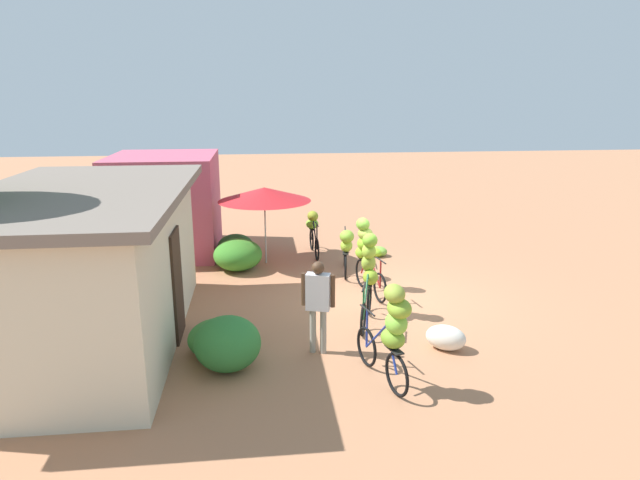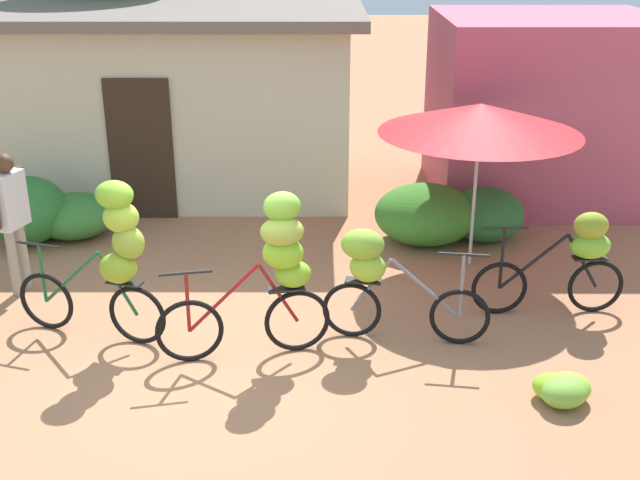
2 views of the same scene
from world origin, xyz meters
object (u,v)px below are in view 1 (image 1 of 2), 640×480
object	(u,v)px
building_low	(87,266)
person_vendor	(318,298)
produce_sack	(446,338)
bicycle_rightmost	(313,228)
market_umbrella	(264,194)
banana_pile_on_ground	(378,251)
shop_pink	(166,204)
bicycle_leftmost	(392,327)
bicycle_near_pile	(369,271)
bicycle_by_shop	(346,247)
bicycle_center_loaded	(365,249)

from	to	relation	value
building_low	person_vendor	size ratio (longest dim) A/B	3.84
produce_sack	bicycle_rightmost	bearing A→B (deg)	15.06
building_low	bicycle_rightmost	xyz separation A→B (m)	(5.21, -4.51, -0.71)
market_umbrella	bicycle_rightmost	bearing A→B (deg)	-57.71
banana_pile_on_ground	person_vendor	bearing A→B (deg)	157.84
person_vendor	shop_pink	bearing A→B (deg)	27.47
bicycle_leftmost	bicycle_near_pile	xyz separation A→B (m)	(2.72, -0.20, -0.02)
market_umbrella	shop_pink	bearing A→B (deg)	61.48
bicycle_by_shop	bicycle_rightmost	size ratio (longest dim) A/B	1.01
produce_sack	bicycle_by_shop	bearing A→B (deg)	14.78
bicycle_center_loaded	person_vendor	bearing A→B (deg)	154.96
bicycle_leftmost	person_vendor	world-z (taller)	bicycle_leftmost
banana_pile_on_ground	produce_sack	bearing A→B (deg)	179.49
shop_pink	banana_pile_on_ground	size ratio (longest dim) A/B	5.00
shop_pink	building_low	bearing A→B (deg)	175.64
building_low	bicycle_center_loaded	distance (m)	5.78
bicycle_leftmost	bicycle_near_pile	world-z (taller)	bicycle_near_pile
building_low	bicycle_center_loaded	size ratio (longest dim) A/B	3.75
building_low	banana_pile_on_ground	bearing A→B (deg)	-53.33
market_umbrella	bicycle_by_shop	world-z (taller)	market_umbrella
market_umbrella	person_vendor	distance (m)	5.43
market_umbrella	bicycle_near_pile	size ratio (longest dim) A/B	1.40
bicycle_near_pile	shop_pink	bearing A→B (deg)	41.00
bicycle_center_loaded	produce_sack	size ratio (longest dim) A/B	2.40
building_low	produce_sack	world-z (taller)	building_low
bicycle_leftmost	bicycle_by_shop	distance (m)	5.35
market_umbrella	bicycle_center_loaded	distance (m)	3.31
bicycle_leftmost	bicycle_center_loaded	bearing A→B (deg)	-5.90
building_low	bicycle_center_loaded	bearing A→B (deg)	-69.05
bicycle_near_pile	produce_sack	size ratio (longest dim) A/B	2.45
bicycle_near_pile	bicycle_by_shop	distance (m)	2.63
shop_pink	bicycle_center_loaded	distance (m)	6.24
market_umbrella	bicycle_leftmost	world-z (taller)	market_umbrella
bicycle_by_shop	produce_sack	world-z (taller)	bicycle_by_shop
bicycle_center_loaded	produce_sack	world-z (taller)	bicycle_center_loaded
bicycle_center_loaded	banana_pile_on_ground	bearing A→B (deg)	-18.68
bicycle_center_loaded	bicycle_rightmost	size ratio (longest dim) A/B	1.01
bicycle_center_loaded	shop_pink	bearing A→B (deg)	52.41
bicycle_leftmost	produce_sack	distance (m)	1.90
shop_pink	market_umbrella	world-z (taller)	shop_pink
shop_pink	bicycle_leftmost	xyz separation A→B (m)	(-8.11, -4.49, -0.36)
market_umbrella	bicycle_near_pile	distance (m)	4.45
person_vendor	bicycle_rightmost	bearing A→B (deg)	-4.98
shop_pink	produce_sack	world-z (taller)	shop_pink
bicycle_near_pile	person_vendor	world-z (taller)	bicycle_near_pile
bicycle_center_loaded	produce_sack	distance (m)	3.32
person_vendor	market_umbrella	bearing A→B (deg)	8.57
banana_pile_on_ground	market_umbrella	bearing A→B (deg)	95.33
market_umbrella	banana_pile_on_ground	xyz separation A→B (m)	(0.29, -3.08, -1.71)
shop_pink	person_vendor	bearing A→B (deg)	-152.53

